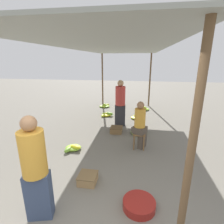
{
  "coord_description": "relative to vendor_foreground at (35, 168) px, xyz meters",
  "views": [
    {
      "loc": [
        0.77,
        -1.29,
        2.44
      ],
      "look_at": [
        0.0,
        3.56,
        0.97
      ],
      "focal_mm": 28.0,
      "sensor_mm": 36.0,
      "label": 1
    }
  ],
  "objects": [
    {
      "name": "canopy_post_back_left",
      "position": [
        -0.58,
        7.52,
        0.5
      ],
      "size": [
        0.08,
        0.08,
        2.78
      ],
      "primitive_type": "cylinder",
      "color": "brown",
      "rests_on": "ground"
    },
    {
      "name": "crate_mid",
      "position": [
        0.74,
        3.56,
        -0.79
      ],
      "size": [
        0.41,
        0.41,
        0.2
      ],
      "color": "brown",
      "rests_on": "ground"
    },
    {
      "name": "banana_pile_left_0",
      "position": [
        -0.31,
        2.16,
        -0.83
      ],
      "size": [
        0.48,
        0.51,
        0.15
      ],
      "color": "#85B934",
      "rests_on": "ground"
    },
    {
      "name": "shopper_walking_mid",
      "position": [
        0.79,
        4.31,
        0.01
      ],
      "size": [
        0.39,
        0.38,
        1.74
      ],
      "color": "#2D2D33",
      "rests_on": "ground"
    },
    {
      "name": "banana_pile_right_0",
      "position": [
        1.71,
        6.64,
        -0.81
      ],
      "size": [
        0.58,
        0.51,
        0.21
      ],
      "color": "#85BA34",
      "rests_on": "ground"
    },
    {
      "name": "banana_pile_right_2",
      "position": [
        1.44,
        5.19,
        -0.82
      ],
      "size": [
        0.55,
        0.59,
        0.21
      ],
      "color": "yellow",
      "rests_on": "ground"
    },
    {
      "name": "canopy_post_front_right",
      "position": [
        2.0,
        -0.45,
        0.5
      ],
      "size": [
        0.08,
        0.08,
        2.78
      ],
      "primitive_type": "cylinder",
      "color": "brown",
      "rests_on": "ground"
    },
    {
      "name": "banana_pile_left_2",
      "position": [
        0.05,
        5.35,
        -0.82
      ],
      "size": [
        0.56,
        0.47,
        0.18
      ],
      "color": "#7AB536",
      "rests_on": "ground"
    },
    {
      "name": "banana_pile_right_1",
      "position": [
        1.49,
        3.53,
        -0.82
      ],
      "size": [
        0.57,
        0.67,
        0.19
      ],
      "color": "yellow",
      "rests_on": "ground"
    },
    {
      "name": "canopy_tarp",
      "position": [
        0.71,
        3.54,
        1.9
      ],
      "size": [
        2.98,
        8.37,
        0.04
      ],
      "primitive_type": "cube",
      "color": "#9EA399",
      "rests_on": "canopy_post_front_left"
    },
    {
      "name": "vendor_foreground",
      "position": [
        0.0,
        0.0,
        0.0
      ],
      "size": [
        0.44,
        0.44,
        1.72
      ],
      "color": "#384766",
      "rests_on": "ground"
    },
    {
      "name": "vendor_seated",
      "position": [
        1.55,
        2.58,
        -0.17
      ],
      "size": [
        0.46,
        0.46,
        1.37
      ],
      "color": "#4C4238",
      "rests_on": "ground"
    },
    {
      "name": "canopy_post_back_right",
      "position": [
        2.0,
        7.52,
        0.5
      ],
      "size": [
        0.08,
        0.08,
        2.78
      ],
      "primitive_type": "cylinder",
      "color": "brown",
      "rests_on": "ground"
    },
    {
      "name": "stool",
      "position": [
        1.53,
        2.57,
        -0.52
      ],
      "size": [
        0.34,
        0.34,
        0.47
      ],
      "color": "brown",
      "rests_on": "ground"
    },
    {
      "name": "basin_black",
      "position": [
        1.56,
        0.41,
        -0.82
      ],
      "size": [
        0.56,
        0.56,
        0.14
      ],
      "color": "maroon",
      "rests_on": "ground"
    },
    {
      "name": "crate_near",
      "position": [
        0.51,
        0.89,
        -0.79
      ],
      "size": [
        0.37,
        0.37,
        0.19
      ],
      "color": "#9E7A4C",
      "rests_on": "ground"
    },
    {
      "name": "banana_pile_left_1",
      "position": [
        -0.33,
        6.87,
        -0.83
      ],
      "size": [
        0.54,
        0.59,
        0.2
      ],
      "color": "#8ABC33",
      "rests_on": "ground"
    }
  ]
}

